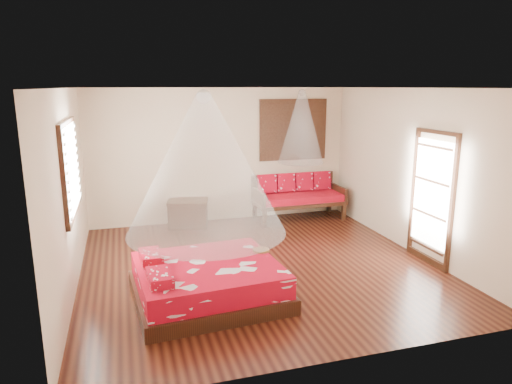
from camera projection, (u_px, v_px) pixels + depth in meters
room at (259, 181)px, 7.05m from camera, size 5.54×5.54×2.84m
bed at (207, 281)px, 6.16m from camera, size 2.06×1.89×0.63m
daybed at (298, 195)px, 9.92m from camera, size 1.91×0.85×0.97m
storage_chest at (188, 213)px, 9.38m from camera, size 0.92×0.76×0.55m
shutter_panel at (293, 130)px, 9.91m from camera, size 1.52×0.06×1.32m
window_left at (71, 168)px, 6.42m from camera, size 0.10×1.74×1.34m
glazed_door at (432, 198)px, 7.31m from camera, size 0.08×1.02×2.16m
wine_tray at (261, 248)px, 6.58m from camera, size 0.24×0.24×0.20m
mosquito_net_main at (205, 165)px, 5.80m from camera, size 2.08×2.08×1.80m
mosquito_net_daybed at (301, 127)px, 9.46m from camera, size 0.95×0.95×1.50m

